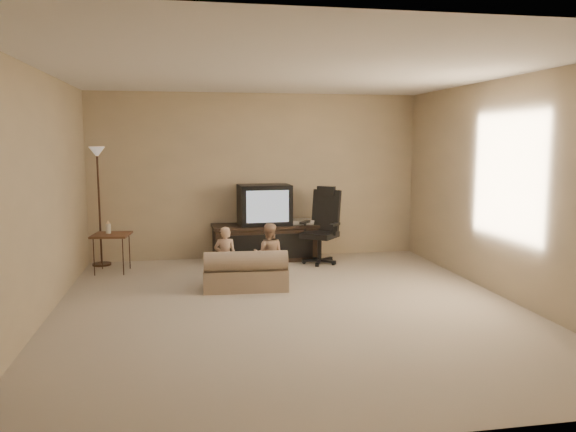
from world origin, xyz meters
The scene contains 9 objects.
floor centered at (0.00, 0.00, 0.00)m, with size 5.50×5.50×0.00m, color #B8A692.
room_shell centered at (0.00, 0.00, 1.52)m, with size 5.50×5.50×5.50m.
tv_stand centered at (0.08, 2.49, 0.47)m, with size 1.62×0.66×1.14m.
office_chair centered at (0.88, 2.15, 0.40)m, with size 0.73×0.73×1.12m.
side_table centered at (-2.09, 2.08, 0.51)m, with size 0.54×0.54×0.72m.
floor_lamp centered at (-2.30, 2.55, 1.25)m, with size 0.27×0.27×1.71m.
child_sofa centered at (-0.39, 0.86, 0.20)m, with size 1.04×0.63×0.49m.
toddler_left centered at (-0.62, 0.98, 0.38)m, with size 0.28×0.20×0.76m, color tan.
toddler_right centered at (-0.08, 1.00, 0.39)m, with size 0.38×0.21×0.78m, color tan.
Camera 1 is at (-1.07, -5.77, 1.80)m, focal length 35.00 mm.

